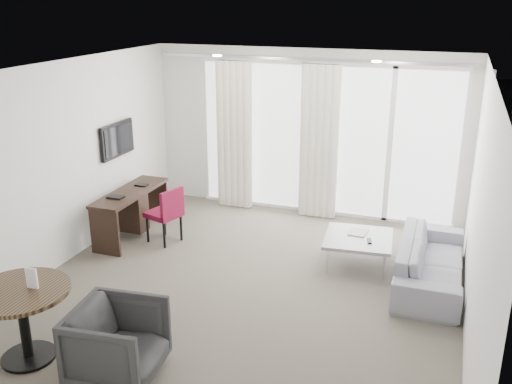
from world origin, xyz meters
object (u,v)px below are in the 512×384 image
(coffee_table, at_px, (358,251))
(sofa, at_px, (431,262))
(round_table, at_px, (24,324))
(tub_armchair, at_px, (117,343))
(rattan_chair_a, at_px, (384,177))
(desk, at_px, (132,214))
(desk_chair, at_px, (164,214))
(rattan_chair_b, at_px, (408,170))

(coffee_table, distance_m, sofa, 0.95)
(round_table, relative_size, tub_armchair, 1.20)
(coffee_table, xyz_separation_m, rattan_chair_a, (-0.01, 2.60, 0.23))
(desk, height_order, tub_armchair, tub_armchair)
(tub_armchair, distance_m, rattan_chair_a, 5.89)
(desk_chair, xyz_separation_m, coffee_table, (2.74, 0.18, -0.22))
(desk_chair, bearing_deg, rattan_chair_a, 63.22)
(desk_chair, distance_m, tub_armchair, 3.06)
(rattan_chair_b, bearing_deg, sofa, -100.66)
(round_table, relative_size, rattan_chair_a, 1.12)
(tub_armchair, xyz_separation_m, rattan_chair_a, (1.66, 5.65, 0.06))
(coffee_table, height_order, rattan_chair_b, rattan_chair_b)
(tub_armchair, xyz_separation_m, sofa, (2.60, 2.85, -0.08))
(desk, bearing_deg, desk_chair, -2.03)
(tub_armchair, relative_size, rattan_chair_a, 0.94)
(desk_chair, height_order, coffee_table, desk_chair)
(sofa, bearing_deg, coffee_table, 77.19)
(tub_armchair, distance_m, sofa, 3.86)
(sofa, xyz_separation_m, rattan_chair_b, (-0.59, 3.31, 0.16))
(round_table, xyz_separation_m, coffee_table, (2.67, 3.12, -0.18))
(desk, distance_m, coffee_table, 3.28)
(tub_armchair, distance_m, rattan_chair_b, 6.48)
(coffee_table, height_order, rattan_chair_a, rattan_chair_a)
(desk_chair, distance_m, round_table, 2.94)
(rattan_chair_a, relative_size, rattan_chair_b, 0.95)
(desk, height_order, sofa, desk)
(coffee_table, relative_size, rattan_chair_b, 0.97)
(desk_chair, relative_size, coffee_table, 0.96)
(desk, relative_size, sofa, 0.77)
(round_table, bearing_deg, coffee_table, 49.43)
(desk, distance_m, sofa, 4.20)
(round_table, xyz_separation_m, rattan_chair_b, (3.00, 6.22, 0.07))
(desk, relative_size, tub_armchair, 1.87)
(desk, relative_size, rattan_chair_b, 1.67)
(desk_chair, height_order, rattan_chair_b, rattan_chair_b)
(desk_chair, bearing_deg, tub_armchair, -52.08)
(coffee_table, height_order, sofa, sofa)
(tub_armchair, height_order, rattan_chair_b, rattan_chair_b)
(desk_chair, distance_m, sofa, 3.66)
(desk_chair, relative_size, sofa, 0.43)
(round_table, bearing_deg, tub_armchair, 3.50)
(sofa, distance_m, rattan_chair_b, 3.37)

